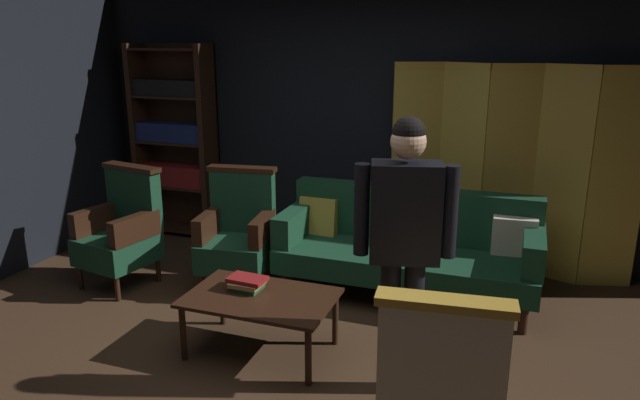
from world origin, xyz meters
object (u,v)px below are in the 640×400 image
Objects in this scene: armchair_wing_left at (238,233)px; bookshelf at (175,139)px; armchair_gilt_accent at (440,389)px; standing_figure at (405,233)px; book_red_leather at (247,279)px; coffee_table at (260,302)px; armchair_wing_right at (122,230)px; velvet_couch at (408,243)px; book_tan_leather at (247,283)px; folding_screen at (510,169)px; book_green_cloth at (248,287)px.

bookshelf is at bearing 139.88° from armchair_wing_left.
standing_figure is (-0.33, 0.67, 0.54)m from armchair_gilt_accent.
bookshelf reaches higher than book_red_leather.
standing_figure is (2.94, -2.14, -0.03)m from bookshelf.
armchair_gilt_accent is 0.92m from standing_figure.
armchair_wing_right is at bearing 157.89° from coffee_table.
book_tan_leather is (-0.88, -1.22, 0.02)m from velvet_couch.
armchair_wing_left is at bearing 124.86° from coffee_table.
coffee_table is at bearing -27.01° from book_red_leather.
armchair_wing_right is 4.00× the size of book_red_leather.
folding_screen is 1.02× the size of velvet_couch.
armchair_wing_right is at bearing 158.33° from book_red_leather.
armchair_wing_left is at bearing 15.32° from armchair_wing_right.
velvet_couch is at bearing 53.99° from book_green_cloth.
armchair_wing_left is 1.02m from armchair_wing_right.
bookshelf is 2.86m from velvet_couch.
book_green_cloth is at bearing 152.99° from coffee_table.
bookshelf is (-3.44, -0.03, 0.07)m from folding_screen.
bookshelf is at bearing 133.83° from coffee_table.
book_green_cloth is at bearing 170.60° from standing_figure.
coffee_table is at bearing -126.13° from folding_screen.
book_green_cloth is at bearing 0.00° from book_red_leather.
folding_screen reaches higher than velvet_couch.
velvet_couch is 2.15m from armchair_gilt_accent.
book_tan_leather is 0.03m from book_red_leather.
folding_screen is 2.07× the size of armchair_wing_right.
velvet_couch is (-0.74, -0.77, -0.53)m from folding_screen.
folding_screen is 2.07× the size of armchair_gilt_accent.
folding_screen reaches higher than book_red_leather.
standing_figure is 6.55× the size of book_red_leather.
standing_figure is (2.63, -0.79, 0.54)m from armchair_wing_right.
folding_screen reaches higher than armchair_wing_right.
standing_figure reaches higher than book_red_leather.
book_tan_leather is (-1.45, 0.85, -0.02)m from armchair_gilt_accent.
armchair_wing_left reaches higher than book_red_leather.
folding_screen is 2.62m from book_tan_leather.
armchair_wing_left is 4.00× the size of book_red_leather.
coffee_table is 1.77m from armchair_wing_right.
book_green_cloth is at bearing -21.67° from armchair_wing_right.
armchair_wing_left is 1.02m from book_red_leather.
book_tan_leather is (0.00, 0.00, 0.03)m from book_green_cloth.
armchair_gilt_accent is (0.57, -2.07, 0.04)m from velvet_couch.
armchair_gilt_accent is 1.00× the size of armchair_wing_right.
coffee_table is 0.96× the size of armchair_wing_left.
bookshelf is 1.97× the size of armchair_gilt_accent.
book_red_leather is (-1.12, 0.19, -0.53)m from standing_figure.
armchair_wing_left is at bearing 121.05° from book_red_leather.
armchair_wing_left is at bearing 138.89° from armchair_gilt_accent.
folding_screen is 10.18× the size of book_tan_leather.
armchair_wing_right is 4.91× the size of book_tan_leather.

